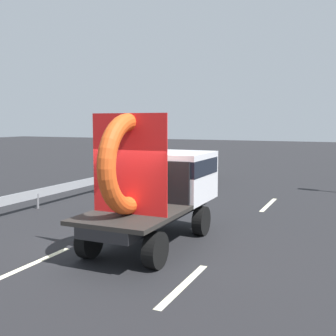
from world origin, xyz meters
The scene contains 8 objects.
ground_plane centered at (0.00, 0.00, 0.00)m, with size 120.00×120.00×0.00m, color black.
flatbed_truck centered at (0.32, 1.22, 1.55)m, with size 2.02×4.72×3.33m.
distant_sedan centered at (-3.19, 11.46, 0.74)m, with size 1.82×4.25×1.39m.
guardrail centered at (-5.44, 8.46, 0.53)m, with size 0.10×14.65×0.71m.
lane_dash_left_near centered at (-1.44, -1.62, 0.00)m, with size 2.24×0.16×0.01m, color beige.
lane_dash_left_far centered at (-1.44, 6.41, 0.00)m, with size 2.08×0.16×0.01m, color beige.
lane_dash_right_near centered at (2.07, -1.47, 0.00)m, with size 2.35×0.16×0.01m, color beige.
lane_dash_right_far centered at (2.07, 7.09, 0.00)m, with size 2.69×0.16×0.01m, color beige.
Camera 1 is at (4.97, -8.61, 3.14)m, focal length 44.49 mm.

